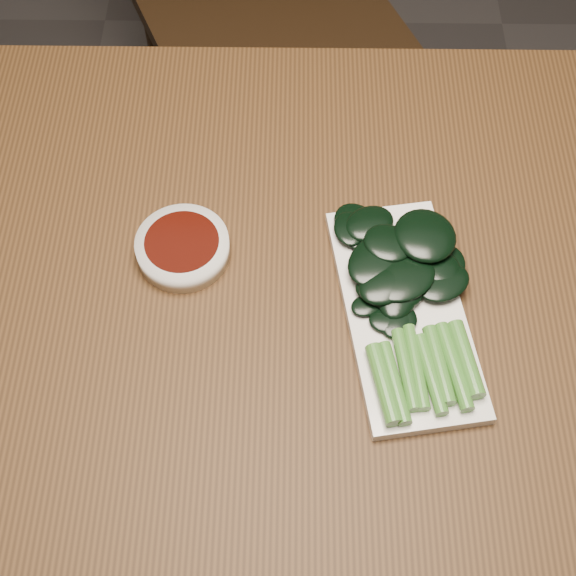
{
  "coord_description": "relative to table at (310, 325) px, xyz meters",
  "views": [
    {
      "loc": [
        -0.02,
        -0.46,
        1.53
      ],
      "look_at": [
        -0.03,
        0.0,
        0.76
      ],
      "focal_mm": 50.0,
      "sensor_mm": 36.0,
      "label": 1
    }
  ],
  "objects": [
    {
      "name": "serving_plate",
      "position": [
        0.1,
        -0.02,
        0.08
      ],
      "size": [
        0.17,
        0.3,
        0.01
      ],
      "rotation": [
        0.0,
        0.0,
        0.16
      ],
      "color": "white",
      "rests_on": "table"
    },
    {
      "name": "sauce_bowl",
      "position": [
        -0.15,
        0.05,
        0.09
      ],
      "size": [
        0.11,
        0.11,
        0.03
      ],
      "color": "white",
      "rests_on": "table"
    },
    {
      "name": "table",
      "position": [
        0.0,
        0.0,
        0.0
      ],
      "size": [
        1.4,
        0.8,
        0.75
      ],
      "color": "#432913",
      "rests_on": "ground"
    },
    {
      "name": "ground",
      "position": [
        0.0,
        0.0,
        -0.68
      ],
      "size": [
        6.0,
        6.0,
        0.0
      ],
      "primitive_type": "plane",
      "color": "#333030",
      "rests_on": "ground"
    },
    {
      "name": "gai_lan",
      "position": [
        0.1,
        -0.0,
        0.1
      ],
      "size": [
        0.17,
        0.29,
        0.03
      ],
      "color": "#43822D",
      "rests_on": "serving_plate"
    }
  ]
}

